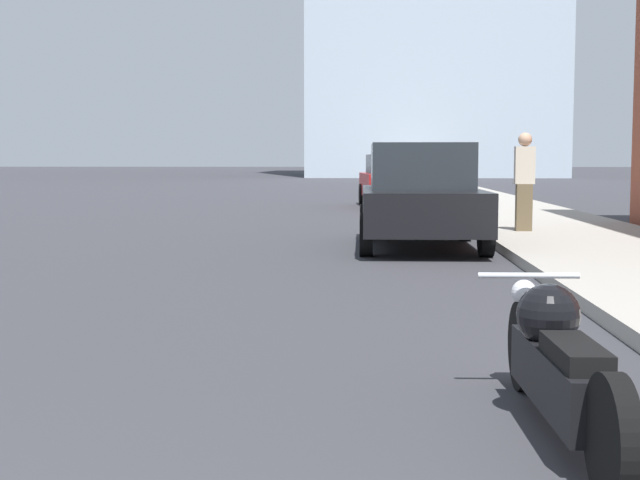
{
  "coord_description": "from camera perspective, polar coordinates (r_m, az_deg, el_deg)",
  "views": [
    {
      "loc": [
        2.02,
        -1.07,
        1.45
      ],
      "look_at": [
        1.62,
        6.01,
        0.81
      ],
      "focal_mm": 50.0,
      "sensor_mm": 36.0,
      "label": 1
    }
  ],
  "objects": [
    {
      "name": "parked_car_black",
      "position": [
        14.84,
        6.44,
        2.79
      ],
      "size": [
        2.04,
        4.42,
        1.73
      ],
      "rotation": [
        0.0,
        0.0,
        0.01
      ],
      "color": "black",
      "rests_on": "ground_plane"
    },
    {
      "name": "sidewalk",
      "position": [
        41.27,
        8.39,
        3.15
      ],
      "size": [
        3.37,
        240.0,
        0.15
      ],
      "color": "#9E998E",
      "rests_on": "ground_plane"
    },
    {
      "name": "parked_car_red",
      "position": [
        27.87,
        4.69,
        3.84
      ],
      "size": [
        2.18,
        4.64,
        1.63
      ],
      "rotation": [
        0.0,
        0.0,
        0.08
      ],
      "color": "red",
      "rests_on": "ground_plane"
    },
    {
      "name": "motorcycle",
      "position": [
        4.94,
        14.94,
        -7.64
      ],
      "size": [
        0.62,
        2.45,
        0.77
      ],
      "rotation": [
        0.0,
        0.0,
        0.03
      ],
      "color": "black",
      "rests_on": "ground_plane"
    },
    {
      "name": "pedestrian",
      "position": [
        16.84,
        12.95,
        3.77
      ],
      "size": [
        0.36,
        0.25,
        1.81
      ],
      "color": "brown",
      "rests_on": "sidewalk"
    }
  ]
}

